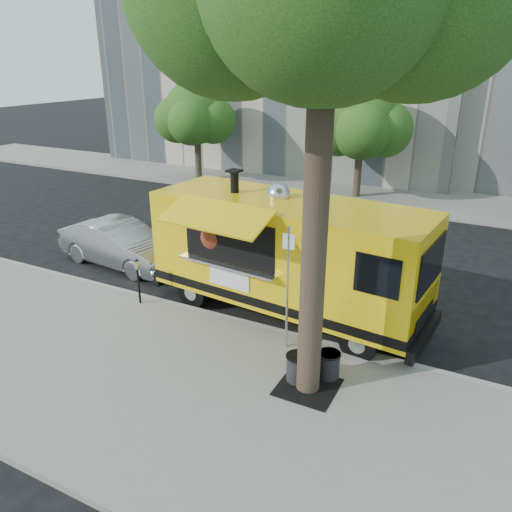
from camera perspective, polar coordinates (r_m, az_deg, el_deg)
The scene contains 13 objects.
ground at distance 13.94m, azimuth 0.18°, elevation -6.23°, with size 120.00×120.00×0.00m, color black.
sidewalk at distance 11.02m, azimuth -9.62°, elevation -14.51°, with size 60.00×6.00×0.15m, color gray.
curb at distance 13.18m, azimuth -1.67°, elevation -7.63°, with size 60.00×0.14×0.16m, color #999993.
far_sidewalk at distance 25.92m, azimuth 13.97°, elevation 6.67°, with size 60.00×5.00×0.15m, color gray.
tree_well at distance 10.79m, azimuth 5.92°, elevation -14.67°, with size 1.20×1.20×0.02m, color black.
far_tree_a at distance 28.14m, azimuth -6.85°, elevation 15.97°, with size 3.42×3.42×5.36m.
far_tree_b at distance 24.71m, azimuth 11.99°, elevation 15.02°, with size 3.60×3.60×5.50m.
sign_post at distance 11.27m, azimuth 3.64°, elevation -2.90°, with size 0.28×0.06×3.00m.
parking_meter at distance 14.04m, azimuth -13.36°, elevation -2.20°, with size 0.11×0.11×1.33m.
food_truck at distance 13.05m, azimuth 3.44°, elevation 0.27°, with size 7.78×3.90×3.76m.
sedan at distance 17.26m, azimuth -15.24°, elevation 1.33°, with size 1.57×4.51×1.49m, color #AAACB1.
trash_bin_left at distance 10.79m, azimuth 4.76°, elevation -12.53°, with size 0.51×0.51×0.61m.
trash_bin_right at distance 10.96m, azimuth 8.33°, elevation -12.13°, with size 0.50×0.50×0.60m.
Camera 1 is at (5.59, -10.97, 6.54)m, focal length 35.00 mm.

